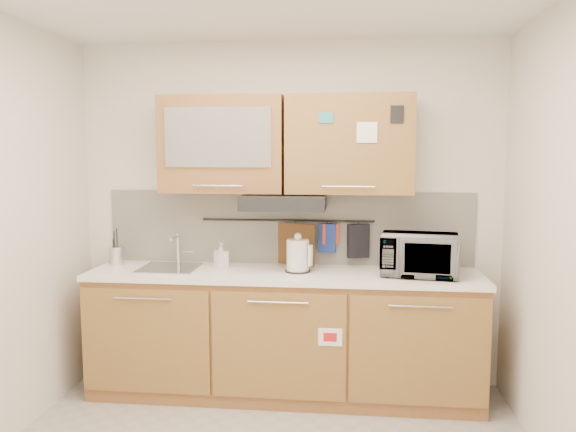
# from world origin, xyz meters

# --- Properties ---
(wall_back) EXTENTS (3.20, 0.00, 3.20)m
(wall_back) POSITION_xyz_m (0.00, 1.50, 1.30)
(wall_back) COLOR silver
(wall_back) RESTS_ON ground
(base_cabinet) EXTENTS (2.80, 0.64, 0.88)m
(base_cabinet) POSITION_xyz_m (0.00, 1.19, 0.41)
(base_cabinet) COLOR olive
(base_cabinet) RESTS_ON floor
(countertop) EXTENTS (2.82, 0.62, 0.04)m
(countertop) POSITION_xyz_m (0.00, 1.19, 0.90)
(countertop) COLOR white
(countertop) RESTS_ON base_cabinet
(backsplash) EXTENTS (2.80, 0.02, 0.56)m
(backsplash) POSITION_xyz_m (0.00, 1.49, 1.20)
(backsplash) COLOR silver
(backsplash) RESTS_ON countertop
(upper_cabinets) EXTENTS (1.82, 0.37, 0.70)m
(upper_cabinets) POSITION_xyz_m (-0.00, 1.32, 1.83)
(upper_cabinets) COLOR olive
(upper_cabinets) RESTS_ON wall_back
(range_hood) EXTENTS (0.60, 0.46, 0.10)m
(range_hood) POSITION_xyz_m (0.00, 1.25, 1.42)
(range_hood) COLOR black
(range_hood) RESTS_ON upper_cabinets
(sink) EXTENTS (0.42, 0.40, 0.26)m
(sink) POSITION_xyz_m (-0.85, 1.21, 0.92)
(sink) COLOR silver
(sink) RESTS_ON countertop
(utensil_rail) EXTENTS (1.30, 0.02, 0.02)m
(utensil_rail) POSITION_xyz_m (0.00, 1.45, 1.26)
(utensil_rail) COLOR black
(utensil_rail) RESTS_ON backsplash
(utensil_crock) EXTENTS (0.14, 0.14, 0.28)m
(utensil_crock) POSITION_xyz_m (-1.30, 1.31, 0.99)
(utensil_crock) COLOR silver
(utensil_crock) RESTS_ON countertop
(kettle) EXTENTS (0.22, 0.21, 0.28)m
(kettle) POSITION_xyz_m (0.10, 1.19, 1.03)
(kettle) COLOR silver
(kettle) RESTS_ON countertop
(toaster) EXTENTS (0.26, 0.18, 0.18)m
(toaster) POSITION_xyz_m (0.85, 1.22, 1.01)
(toaster) COLOR black
(toaster) RESTS_ON countertop
(microwave) EXTENTS (0.56, 0.42, 0.29)m
(microwave) POSITION_xyz_m (0.95, 1.17, 1.06)
(microwave) COLOR #999999
(microwave) RESTS_ON countertop
(soap_bottle) EXTENTS (0.12, 0.12, 0.19)m
(soap_bottle) POSITION_xyz_m (-0.48, 1.29, 1.01)
(soap_bottle) COLOR #999999
(soap_bottle) RESTS_ON countertop
(cutting_board) EXTENTS (0.31, 0.15, 0.40)m
(cutting_board) POSITION_xyz_m (0.06, 1.44, 1.04)
(cutting_board) COLOR brown
(cutting_board) RESTS_ON utensil_rail
(oven_mitt) EXTENTS (0.13, 0.05, 0.22)m
(oven_mitt) POSITION_xyz_m (0.30, 1.44, 1.13)
(oven_mitt) COLOR navy
(oven_mitt) RESTS_ON utensil_rail
(dark_pouch) EXTENTS (0.17, 0.09, 0.25)m
(dark_pouch) POSITION_xyz_m (0.54, 1.44, 1.11)
(dark_pouch) COLOR black
(dark_pouch) RESTS_ON utensil_rail
(pot_holder) EXTENTS (0.13, 0.04, 0.15)m
(pot_holder) POSITION_xyz_m (0.33, 1.44, 1.16)
(pot_holder) COLOR red
(pot_holder) RESTS_ON utensil_rail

